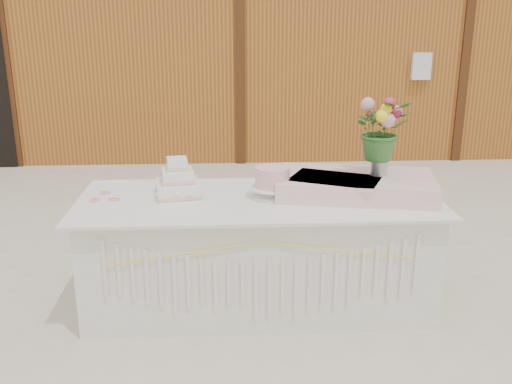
# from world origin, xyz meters

# --- Properties ---
(ground) EXTENTS (80.00, 80.00, 0.00)m
(ground) POSITION_xyz_m (0.00, 0.00, 0.00)
(ground) COLOR beige
(ground) RESTS_ON ground
(barn) EXTENTS (12.60, 4.60, 3.30)m
(barn) POSITION_xyz_m (-0.01, 5.99, 1.68)
(barn) COLOR #A85B23
(barn) RESTS_ON ground
(cake_table) EXTENTS (2.40, 1.00, 0.77)m
(cake_table) POSITION_xyz_m (0.00, -0.00, 0.39)
(cake_table) COLOR white
(cake_table) RESTS_ON ground
(wedding_cake) EXTENTS (0.33, 0.33, 0.26)m
(wedding_cake) POSITION_xyz_m (-0.54, 0.09, 0.86)
(wedding_cake) COLOR white
(wedding_cake) RESTS_ON cake_table
(pink_cake_stand) EXTENTS (0.29, 0.29, 0.21)m
(pink_cake_stand) POSITION_xyz_m (0.09, 0.01, 0.89)
(pink_cake_stand) COLOR white
(pink_cake_stand) RESTS_ON cake_table
(satin_runner) EXTENTS (1.14, 0.79, 0.13)m
(satin_runner) POSITION_xyz_m (0.67, 0.05, 0.84)
(satin_runner) COLOR #FDD6CB
(satin_runner) RESTS_ON cake_table
(flower_vase) EXTENTS (0.11, 0.11, 0.15)m
(flower_vase) POSITION_xyz_m (0.82, 0.06, 0.98)
(flower_vase) COLOR #A3A3A7
(flower_vase) RESTS_ON satin_runner
(bouquet) EXTENTS (0.37, 0.33, 0.41)m
(bouquet) POSITION_xyz_m (0.82, 0.06, 1.26)
(bouquet) COLOR #326528
(bouquet) RESTS_ON flower_vase
(loose_flowers) EXTENTS (0.26, 0.41, 0.02)m
(loose_flowers) POSITION_xyz_m (-1.03, 0.04, 0.78)
(loose_flowers) COLOR pink
(loose_flowers) RESTS_ON cake_table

